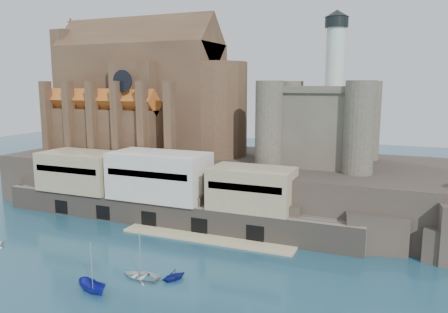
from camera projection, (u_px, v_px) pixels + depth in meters
ground at (134, 282)px, 56.59m from camera, size 300.00×300.00×0.00m
promontory at (239, 182)px, 91.71m from camera, size 100.00×36.00×10.00m
quay at (158, 190)px, 80.47m from camera, size 70.00×12.00×13.05m
church at (146, 98)px, 100.21m from camera, size 47.00×25.93×30.51m
castle_keep at (321, 121)px, 84.89m from camera, size 21.20×21.20×29.30m
boat_2 at (93, 292)px, 53.93m from camera, size 2.29×2.26×4.82m
boat_6 at (141, 278)px, 57.89m from camera, size 1.27×3.82×5.29m
boat_7 at (174, 280)px, 57.25m from camera, size 3.49×3.00×3.46m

